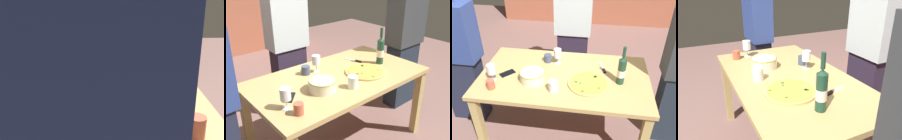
# 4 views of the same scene
# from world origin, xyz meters

# --- Properties ---
(dining_table) EXTENTS (1.60, 0.90, 0.75)m
(dining_table) POSITION_xyz_m (0.00, 0.00, 0.66)
(dining_table) COLOR tan
(dining_table) RESTS_ON ground
(pizza) EXTENTS (0.37, 0.37, 0.03)m
(pizza) POSITION_xyz_m (0.24, -0.11, 0.76)
(pizza) COLOR #DBB064
(pizza) RESTS_ON dining_table
(serving_bowl) EXTENTS (0.23, 0.23, 0.10)m
(serving_bowl) POSITION_xyz_m (-0.27, -0.12, 0.80)
(serving_bowl) COLOR silver
(serving_bowl) RESTS_ON dining_table
(wine_bottle) EXTENTS (0.07, 0.07, 0.37)m
(wine_bottle) POSITION_xyz_m (0.52, -0.05, 0.89)
(wine_bottle) COLOR #1B3F2C
(wine_bottle) RESTS_ON dining_table
(wine_glass_near_pizza) EXTENTS (0.07, 0.07, 0.16)m
(wine_glass_near_pizza) POSITION_xyz_m (-0.09, 0.20, 0.87)
(wine_glass_near_pizza) COLOR white
(wine_glass_near_pizza) RESTS_ON dining_table
(wine_glass_by_bottle) EXTENTS (0.08, 0.08, 0.16)m
(wine_glass_by_bottle) POSITION_xyz_m (-0.64, -0.17, 0.86)
(wine_glass_by_bottle) COLOR white
(wine_glass_by_bottle) RESTS_ON dining_table
(cup_amber) EXTENTS (0.07, 0.07, 0.09)m
(cup_amber) POSITION_xyz_m (-0.61, -0.29, 0.79)
(cup_amber) COLOR #B9553D
(cup_amber) RESTS_ON dining_table
(cup_ceramic) EXTENTS (0.08, 0.08, 0.08)m
(cup_ceramic) POSITION_xyz_m (-0.20, 0.22, 0.79)
(cup_ceramic) COLOR #3C4863
(cup_ceramic) RESTS_ON dining_table
(cup_spare) EXTENTS (0.09, 0.09, 0.10)m
(cup_spare) POSITION_xyz_m (-0.05, -0.25, 0.80)
(cup_spare) COLOR white
(cup_spare) RESTS_ON dining_table
(cell_phone) EXTENTS (0.15, 0.15, 0.01)m
(cell_phone) POSITION_xyz_m (-0.54, -0.05, 0.76)
(cell_phone) COLOR black
(cell_phone) RESTS_ON dining_table
(pizza_knife) EXTENTS (0.08, 0.19, 0.02)m
(pizza_knife) POSITION_xyz_m (0.37, 0.16, 0.76)
(pizza_knife) COLOR silver
(pizza_knife) RESTS_ON dining_table
(person_guest_right) EXTENTS (0.45, 0.24, 1.61)m
(person_guest_right) POSITION_xyz_m (1.13, 0.10, 0.81)
(person_guest_right) COLOR #1D2733
(person_guest_right) RESTS_ON ground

